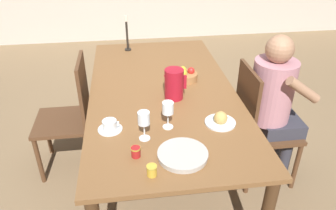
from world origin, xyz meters
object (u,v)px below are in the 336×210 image
object	(u,v)px
red_pitcher	(174,84)
bread_plate	(220,120)
wine_glass_juice	(168,109)
wine_glass_water	(144,119)
jam_jar_red	(136,151)
chair_person_side	(259,124)
chair_opposite	(71,114)
jam_jar_amber	(152,170)
serving_tray	(183,155)
person_seated	(275,100)
candlestick_tall	(127,37)
teacup_near_person	(110,126)
fruit_bowl	(186,76)

from	to	relation	value
red_pitcher	bread_plate	size ratio (longest dim) A/B	1.13
red_pitcher	wine_glass_juice	xyz separation A→B (m)	(-0.09, -0.35, 0.02)
wine_glass_water	jam_jar_red	size ratio (longest dim) A/B	3.08
chair_person_side	chair_opposite	bearing A→B (deg)	-103.18
chair_opposite	jam_jar_amber	xyz separation A→B (m)	(0.54, -1.03, 0.28)
serving_tray	wine_glass_water	bearing A→B (deg)	134.58
bread_plate	jam_jar_red	bearing A→B (deg)	-155.37
person_seated	candlestick_tall	size ratio (longest dim) A/B	3.67
wine_glass_water	chair_opposite	bearing A→B (deg)	126.16
jam_jar_red	red_pitcher	bearing A→B (deg)	63.67
chair_person_side	jam_jar_amber	distance (m)	1.15
person_seated	teacup_near_person	xyz separation A→B (m)	(-1.17, -0.28, 0.07)
teacup_near_person	fruit_bowl	world-z (taller)	fruit_bowl
wine_glass_water	wine_glass_juice	world-z (taller)	wine_glass_water
person_seated	chair_person_side	bearing A→B (deg)	-89.16
wine_glass_juice	jam_jar_amber	size ratio (longest dim) A/B	3.00
bread_plate	fruit_bowl	distance (m)	0.62
wine_glass_water	serving_tray	distance (m)	0.29
bread_plate	jam_jar_red	world-z (taller)	bread_plate
jam_jar_amber	jam_jar_red	world-z (taller)	same
candlestick_tall	serving_tray	bearing A→B (deg)	-81.45
chair_person_side	candlestick_tall	bearing A→B (deg)	-137.06
chair_person_side	jam_jar_red	size ratio (longest dim) A/B	16.42
wine_glass_water	jam_jar_amber	distance (m)	0.32
red_pitcher	fruit_bowl	world-z (taller)	red_pitcher
teacup_near_person	bread_plate	xyz separation A→B (m)	(0.67, -0.02, -0.00)
wine_glass_water	red_pitcher	bearing A→B (deg)	61.95
wine_glass_juice	jam_jar_amber	bearing A→B (deg)	-108.61
chair_opposite	jam_jar_amber	size ratio (longest dim) A/B	16.42
wine_glass_juice	teacup_near_person	size ratio (longest dim) A/B	1.19
wine_glass_water	serving_tray	world-z (taller)	wine_glass_water
jam_jar_red	fruit_bowl	size ratio (longest dim) A/B	0.34
chair_person_side	bread_plate	world-z (taller)	chair_person_side
wine_glass_water	fruit_bowl	xyz separation A→B (m)	(0.37, 0.70, -0.09)
teacup_near_person	jam_jar_red	bearing A→B (deg)	-62.24
chair_person_side	chair_opposite	xyz separation A→B (m)	(-1.41, 0.33, 0.00)
jam_jar_red	jam_jar_amber	bearing A→B (deg)	-65.47
chair_opposite	candlestick_tall	bearing A→B (deg)	-35.82
serving_tray	wine_glass_juice	bearing A→B (deg)	97.91
red_pitcher	wine_glass_water	world-z (taller)	red_pitcher
chair_person_side	bread_plate	bearing A→B (deg)	-53.02
person_seated	candlestick_tall	world-z (taller)	person_seated
wine_glass_water	bread_plate	size ratio (longest dim) A/B	0.94
wine_glass_water	candlestick_tall	world-z (taller)	candlestick_tall
person_seated	red_pitcher	distance (m)	0.75
person_seated	wine_glass_juice	world-z (taller)	person_seated
person_seated	bread_plate	distance (m)	0.59
chair_opposite	jam_jar_amber	world-z (taller)	chair_opposite
jam_jar_red	fruit_bowl	xyz separation A→B (m)	(0.43, 0.85, 0.01)
wine_glass_water	jam_jar_red	distance (m)	0.19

